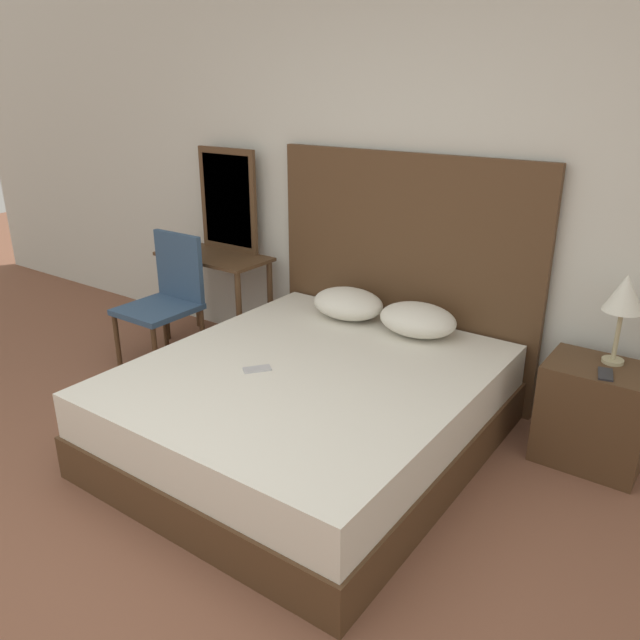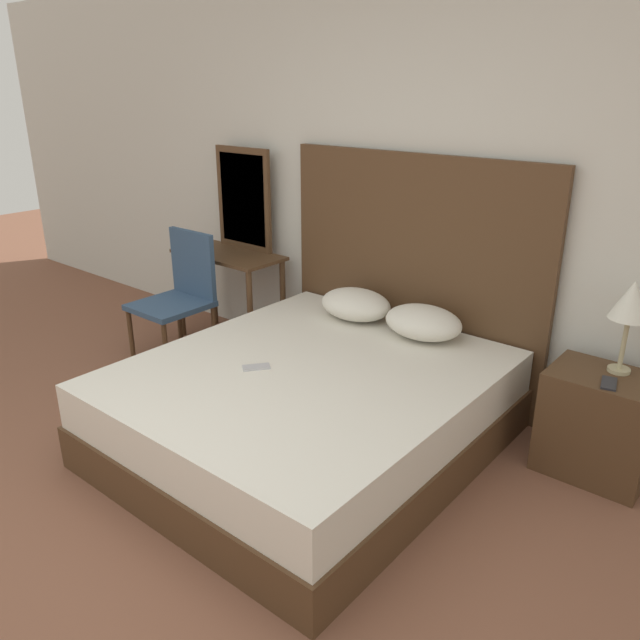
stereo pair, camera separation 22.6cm
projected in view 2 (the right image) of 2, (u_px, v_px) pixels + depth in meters
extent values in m
plane|color=brown|center=(104.00, 580.00, 2.62)|extent=(16.00, 16.00, 0.00)
cube|color=silver|center=(425.00, 186.00, 3.90)|extent=(10.00, 0.06, 2.70)
cube|color=#4C331E|center=(309.00, 427.00, 3.55)|extent=(1.78, 2.03, 0.24)
cube|color=silver|center=(308.00, 388.00, 3.47)|extent=(1.75, 1.99, 0.25)
cube|color=#4C331E|center=(412.00, 275.00, 4.07)|extent=(1.87, 0.05, 1.55)
ellipsoid|color=silver|center=(356.00, 304.00, 4.10)|extent=(0.49, 0.37, 0.19)
ellipsoid|color=silver|center=(423.00, 322.00, 3.79)|extent=(0.49, 0.37, 0.19)
cube|color=#B7B7BC|center=(256.00, 367.00, 3.41)|extent=(0.15, 0.16, 0.01)
cube|color=#4C331E|center=(598.00, 424.00, 3.26)|extent=(0.54, 0.40, 0.57)
cylinder|color=tan|center=(619.00, 370.00, 3.19)|extent=(0.11, 0.11, 0.02)
cylinder|color=tan|center=(624.00, 344.00, 3.14)|extent=(0.02, 0.02, 0.27)
cone|color=silver|center=(632.00, 300.00, 3.06)|extent=(0.20, 0.20, 0.20)
cube|color=#232328|center=(609.00, 383.00, 3.06)|extent=(0.10, 0.16, 0.01)
cube|color=#4C331E|center=(228.00, 255.00, 4.79)|extent=(0.88, 0.43, 0.02)
cylinder|color=#4C331E|center=(181.00, 294.00, 5.03)|extent=(0.04, 0.04, 0.70)
cylinder|color=#4C331E|center=(250.00, 317.00, 4.55)|extent=(0.04, 0.04, 0.70)
cylinder|color=#4C331E|center=(213.00, 284.00, 5.28)|extent=(0.04, 0.04, 0.70)
cylinder|color=#4C331E|center=(283.00, 304.00, 4.81)|extent=(0.04, 0.04, 0.70)
cube|color=#4C331E|center=(244.00, 199.00, 4.78)|extent=(0.55, 0.03, 0.78)
cube|color=#B2BCC6|center=(243.00, 199.00, 4.77)|extent=(0.47, 0.01, 0.68)
cube|color=#334C6B|center=(170.00, 305.00, 4.52)|extent=(0.47, 0.50, 0.04)
cube|color=#334C6B|center=(193.00, 264.00, 4.59)|extent=(0.45, 0.04, 0.49)
cylinder|color=#4C331E|center=(131.00, 337.00, 4.56)|extent=(0.04, 0.04, 0.42)
cylinder|color=#4C331E|center=(166.00, 351.00, 4.32)|extent=(0.04, 0.04, 0.42)
cylinder|color=#4C331E|center=(180.00, 320.00, 4.88)|extent=(0.04, 0.04, 0.42)
cylinder|color=#4C331E|center=(214.00, 333.00, 4.64)|extent=(0.04, 0.04, 0.42)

